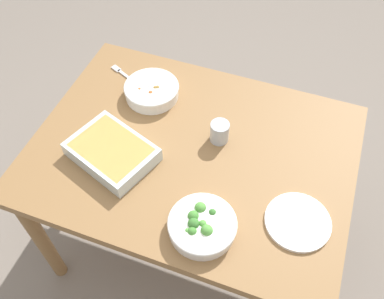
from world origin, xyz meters
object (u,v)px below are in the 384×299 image
stew_bowl (152,90)px  fork_on_table (124,74)px  side_plate (298,222)px  spoon_by_stew (143,99)px  baking_dish (112,151)px  drink_cup (220,133)px  broccoli_bowl (202,225)px

stew_bowl → fork_on_table: (0.17, -0.08, -0.03)m
side_plate → spoon_by_stew: size_ratio=1.43×
stew_bowl → spoon_by_stew: 0.05m
baking_dish → side_plate: size_ratio=1.62×
stew_bowl → fork_on_table: size_ratio=1.34×
spoon_by_stew → fork_on_table: size_ratio=0.91×
baking_dish → stew_bowl: bearing=-91.6°
stew_bowl → drink_cup: (-0.33, 0.12, 0.01)m
drink_cup → spoon_by_stew: bearing=-14.0°
baking_dish → drink_cup: drink_cup is taller
stew_bowl → spoon_by_stew: size_ratio=1.48×
broccoli_bowl → drink_cup: (0.07, -0.38, 0.01)m
stew_bowl → fork_on_table: stew_bowl is taller
drink_cup → side_plate: (-0.35, 0.25, -0.03)m
stew_bowl → side_plate: 0.78m
stew_bowl → fork_on_table: 0.19m
fork_on_table → spoon_by_stew: bearing=142.1°
side_plate → fork_on_table: bearing=-27.7°
stew_bowl → drink_cup: size_ratio=2.67×
side_plate → broccoli_bowl: bearing=24.9°
spoon_by_stew → fork_on_table: spoon_by_stew is taller
drink_cup → side_plate: drink_cup is taller
baking_dish → spoon_by_stew: size_ratio=2.32×
broccoli_bowl → side_plate: broccoli_bowl is taller
broccoli_bowl → side_plate: size_ratio=1.03×
drink_cup → fork_on_table: size_ratio=0.50×
drink_cup → spoon_by_stew: (0.36, -0.09, -0.03)m
drink_cup → side_plate: 0.43m
broccoli_bowl → side_plate: 0.32m
stew_bowl → drink_cup: bearing=159.5°
broccoli_bowl → stew_bowl: bearing=-51.9°
stew_bowl → side_plate: size_ratio=1.03×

